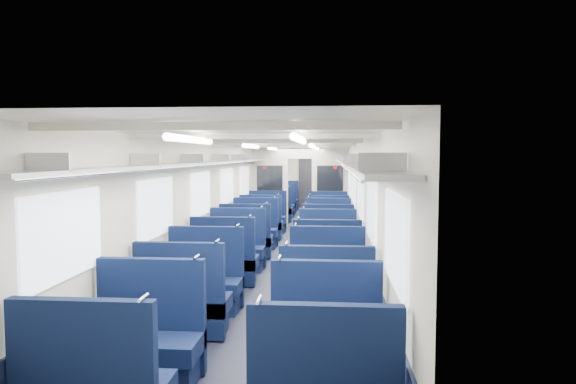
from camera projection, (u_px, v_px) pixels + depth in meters
The scene contains 39 objects.
floor at pixel (292, 246), 11.76m from camera, with size 2.80×18.00×0.01m, color black.
ceiling at pixel (292, 144), 11.59m from camera, with size 2.80×18.00×0.01m, color silver.
wall_left at pixel (232, 195), 11.79m from camera, with size 0.02×18.00×2.35m, color beige.
dado_left at pixel (232, 231), 11.85m from camera, with size 0.03×17.90×0.70m, color #0F1935.
wall_right at pixel (353, 196), 11.56m from camera, with size 0.02×18.00×2.35m, color beige.
dado_right at pixel (352, 232), 11.62m from camera, with size 0.03×17.90×0.70m, color #0F1935.
wall_far at pixel (308, 178), 20.62m from camera, with size 2.80×0.02×2.35m, color beige.
luggage_rack_left at pixel (239, 161), 11.71m from camera, with size 0.36×17.40×0.18m.
luggage_rack_right at pixel (345, 161), 11.52m from camera, with size 0.36×17.40×0.18m.
windows at pixel (290, 186), 11.20m from camera, with size 2.78×15.60×0.75m.
ceiling_fittings at pixel (291, 147), 11.34m from camera, with size 2.70×16.06×0.11m.
end_door at pixel (308, 182), 20.58m from camera, with size 0.75×0.06×2.00m, color black.
bulkhead at pixel (300, 185), 14.85m from camera, with size 2.80×0.10×2.35m.
seat_2 at pixel (147, 343), 4.74m from camera, with size 1.04×0.57×1.16m.
seat_3 at pixel (326, 347), 4.64m from camera, with size 1.04×0.57×1.16m.
seat_4 at pixel (183, 306), 5.91m from camera, with size 1.04×0.57×1.16m.
seat_5 at pixel (327, 312), 5.69m from camera, with size 1.04×0.57×1.16m.
seat_6 at pixel (204, 284), 6.89m from camera, with size 1.04×0.57×1.16m.
seat_7 at pixel (327, 284), 6.92m from camera, with size 1.04×0.57×1.16m.
seat_8 at pixel (225, 263), 8.25m from camera, with size 1.04×0.57×1.16m.
seat_9 at pixel (327, 268), 7.92m from camera, with size 1.04×0.57×1.16m.
seat_10 at pixel (237, 250), 9.34m from camera, with size 1.04×0.57×1.16m.
seat_11 at pixel (328, 252), 9.16m from camera, with size 1.04×0.57×1.16m.
seat_12 at pixel (246, 241), 10.41m from camera, with size 1.04×0.57×1.16m.
seat_13 at pixel (328, 241), 10.35m from camera, with size 1.04×0.57×1.16m.
seat_14 at pixel (255, 232), 11.60m from camera, with size 1.04×0.57×1.16m.
seat_15 at pixel (328, 232), 11.51m from camera, with size 1.04×0.57×1.16m.
seat_16 at pixel (261, 225), 12.70m from camera, with size 1.04×0.57×1.16m.
seat_17 at pixel (328, 226), 12.58m from camera, with size 1.04×0.57×1.16m.
seat_18 at pixel (267, 219), 13.90m from camera, with size 1.04×0.57×1.16m.
seat_19 at pixel (328, 220), 13.67m from camera, with size 1.04×0.57×1.16m.
seat_20 at pixel (275, 211), 16.00m from camera, with size 1.04×0.57×1.16m.
seat_21 at pixel (328, 212), 15.66m from camera, with size 1.04×0.57×1.16m.
seat_22 at pixel (279, 207), 17.13m from camera, with size 1.04×0.57×1.16m.
seat_23 at pixel (328, 208), 16.83m from camera, with size 1.04×0.57×1.16m.
seat_24 at pixel (282, 204), 18.10m from camera, with size 1.04×0.57×1.16m.
seat_25 at pixel (328, 204), 18.17m from camera, with size 1.04×0.57×1.16m.
seat_26 at pixel (285, 201), 19.37m from camera, with size 1.04×0.57×1.16m.
seat_27 at pixel (328, 202), 19.15m from camera, with size 1.04×0.57×1.16m.
Camera 1 is at (0.85, -11.61, 2.10)m, focal length 31.80 mm.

